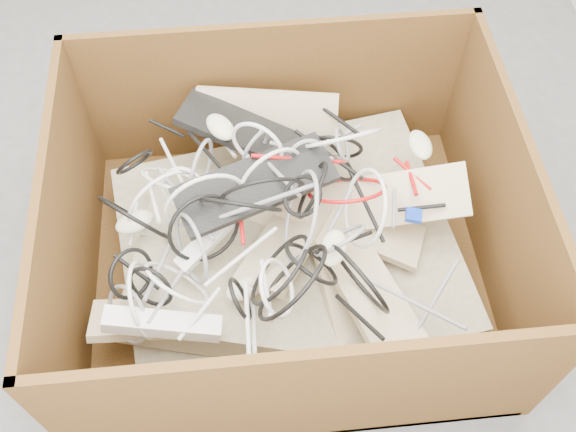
{
  "coord_description": "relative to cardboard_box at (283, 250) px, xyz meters",
  "views": [
    {
      "loc": [
        0.01,
        -1.06,
        1.91
      ],
      "look_at": [
        0.11,
        0.01,
        0.3
      ],
      "focal_mm": 41.11,
      "sensor_mm": 36.0,
      "label": 1
    }
  ],
  "objects": [
    {
      "name": "ground",
      "position": [
        -0.09,
        0.01,
        -0.14
      ],
      "size": [
        3.0,
        3.0,
        0.0
      ],
      "primitive_type": "plane",
      "color": "#535356",
      "rests_on": "ground"
    },
    {
      "name": "cardboard_box",
      "position": [
        0.0,
        0.0,
        0.0
      ],
      "size": [
        1.29,
        1.07,
        0.61
      ],
      "color": "#402310",
      "rests_on": "ground"
    },
    {
      "name": "keyboard_pile",
      "position": [
        0.03,
        0.02,
        0.14
      ],
      "size": [
        1.11,
        0.93,
        0.36
      ],
      "color": "beige",
      "rests_on": "cardboard_box"
    },
    {
      "name": "mice_scatter",
      "position": [
        0.01,
        -0.03,
        0.21
      ],
      "size": [
        0.97,
        0.73,
        0.19
      ],
      "color": "beige",
      "rests_on": "keyboard_pile"
    },
    {
      "name": "power_strip_left",
      "position": [
        -0.2,
        -0.05,
        0.21
      ],
      "size": [
        0.23,
        0.21,
        0.11
      ],
      "primitive_type": "cube",
      "rotation": [
        0.14,
        -0.26,
        0.69
      ],
      "color": "white",
      "rests_on": "keyboard_pile"
    },
    {
      "name": "power_strip_right",
      "position": [
        -0.34,
        -0.31,
        0.19
      ],
      "size": [
        0.31,
        0.1,
        0.1
      ],
      "primitive_type": "cube",
      "rotation": [
        -0.1,
        0.17,
        -0.12
      ],
      "color": "white",
      "rests_on": "keyboard_pile"
    },
    {
      "name": "vga_plug",
      "position": [
        0.37,
        -0.06,
        0.22
      ],
      "size": [
        0.05,
        0.05,
        0.03
      ],
      "primitive_type": "cube",
      "rotation": [
        0.09,
        0.14,
        -0.22
      ],
      "color": "#0C33C2",
      "rests_on": "keyboard_pile"
    },
    {
      "name": "cable_tangle",
      "position": [
        -0.08,
        -0.03,
        0.25
      ],
      "size": [
        1.04,
        0.89,
        0.47
      ],
      "color": "gray",
      "rests_on": "keyboard_pile"
    }
  ]
}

